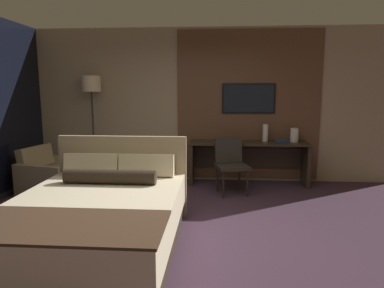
# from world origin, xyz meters

# --- Properties ---
(ground_plane) EXTENTS (16.00, 16.00, 0.00)m
(ground_plane) POSITION_xyz_m (0.00, 0.00, 0.00)
(ground_plane) COLOR #3D2838
(wall_back_tv_panel) EXTENTS (7.20, 0.09, 2.80)m
(wall_back_tv_panel) POSITION_xyz_m (0.14, 2.59, 1.40)
(wall_back_tv_panel) COLOR tan
(wall_back_tv_panel) RESTS_ON ground_plane
(bed) EXTENTS (1.72, 2.26, 1.09)m
(bed) POSITION_xyz_m (-0.89, -0.39, 0.34)
(bed) COLOR #33281E
(bed) RESTS_ON ground_plane
(desk) EXTENTS (2.09, 0.51, 0.77)m
(desk) POSITION_xyz_m (0.93, 2.32, 0.53)
(desk) COLOR #2D2319
(desk) RESTS_ON ground_plane
(tv) EXTENTS (0.95, 0.04, 0.53)m
(tv) POSITION_xyz_m (0.93, 2.52, 1.53)
(tv) COLOR black
(desk_chair) EXTENTS (0.61, 0.61, 0.90)m
(desk_chair) POSITION_xyz_m (0.60, 1.77, 0.54)
(desk_chair) COLOR #28231E
(desk_chair) RESTS_ON ground_plane
(armchair_by_window) EXTENTS (1.02, 1.05, 0.77)m
(armchair_by_window) POSITION_xyz_m (-2.34, 1.56, 0.25)
(armchair_by_window) COLOR #998460
(armchair_by_window) RESTS_ON ground_plane
(floor_lamp) EXTENTS (0.34, 0.34, 1.93)m
(floor_lamp) POSITION_xyz_m (-1.89, 2.32, 1.63)
(floor_lamp) COLOR #282623
(floor_lamp) RESTS_ON ground_plane
(vase_tall) EXTENTS (0.14, 0.14, 0.25)m
(vase_tall) POSITION_xyz_m (1.74, 2.34, 0.90)
(vase_tall) COLOR silver
(vase_tall) RESTS_ON desk
(vase_short) EXTENTS (0.10, 0.10, 0.31)m
(vase_short) POSITION_xyz_m (1.23, 2.37, 0.93)
(vase_short) COLOR silver
(vase_short) RESTS_ON desk
(book) EXTENTS (0.25, 0.20, 0.03)m
(book) POSITION_xyz_m (1.52, 2.30, 0.79)
(book) COLOR navy
(book) RESTS_ON desk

